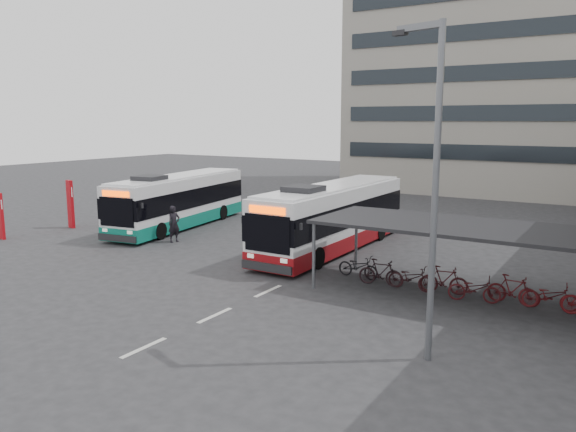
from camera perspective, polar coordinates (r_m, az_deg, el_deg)
The scene contains 11 objects.
ground at distance 21.77m, azimuth -7.54°, elevation -6.55°, with size 120.00×120.00×0.00m, color #28282B.
bike_shelter at distance 20.26m, azimuth 17.08°, elevation -4.32°, with size 10.00×4.00×2.54m.
office_block at distance 52.99m, azimuth 24.70°, elevation 15.83°, with size 30.00×15.00×25.00m, color gray.
road_markings at distance 18.05m, azimuth -7.45°, elevation -9.98°, with size 0.15×7.60×0.01m.
bus_main at distance 26.53m, azimuth 4.57°, elevation -0.15°, with size 2.48×11.21×3.31m.
bus_teal at distance 32.74m, azimuth -10.98°, elevation 1.49°, with size 4.01×11.04×3.19m.
pedestrian at distance 28.70m, azimuth -11.50°, elevation -0.81°, with size 0.67×0.44×1.85m, color black.
lamp_post at distance 14.15m, azimuth 14.44°, elevation 4.20°, with size 1.44×0.56×8.38m.
sign_totem_south at distance 32.33m, azimuth -27.17°, elevation 0.06°, with size 0.52×0.23×2.41m.
sign_totem_mid at distance 34.14m, azimuth -21.24°, elevation 1.20°, with size 0.58×0.30×2.72m.
sign_totem_north at distance 36.44m, azimuth -14.16°, elevation 1.99°, with size 0.57×0.19×2.63m.
Camera 1 is at (13.37, -16.08, 6.06)m, focal length 35.00 mm.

